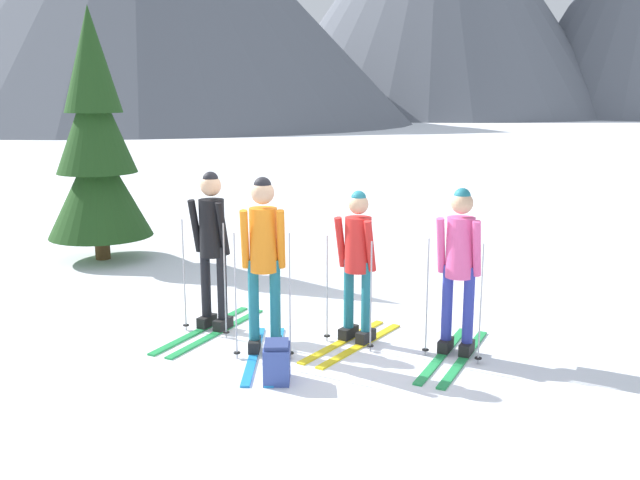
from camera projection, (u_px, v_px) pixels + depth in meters
name	position (u px, v px, depth m)	size (l,w,h in m)	color
ground_plane	(309.00, 343.00, 7.57)	(400.00, 400.00, 0.00)	white
skier_in_black	(212.00, 244.00, 7.82)	(1.11, 1.73, 1.79)	green
skier_in_orange	(264.00, 257.00, 7.10)	(0.61, 1.63, 1.82)	#1E84D1
skier_in_red	(357.00, 261.00, 7.45)	(1.18, 1.47, 1.64)	yellow
skier_in_pink	(460.00, 262.00, 7.09)	(1.05, 1.67, 1.72)	green
pine_tree_near	(96.00, 147.00, 11.04)	(1.63, 1.63, 3.93)	#51381E
backpack_on_snow_front	(277.00, 362.00, 6.55)	(0.25, 0.33, 0.38)	#384C99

